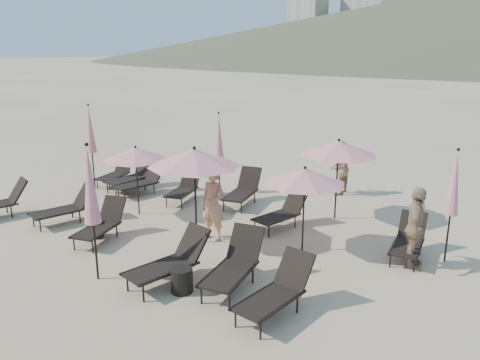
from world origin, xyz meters
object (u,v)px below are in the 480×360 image
Objects in this scene: umbrella_open_2 at (305,176)px; umbrella_closed_2 at (90,130)px; lounger_1 at (66,206)px; beachgoer_a at (213,204)px; umbrella_open_1 at (194,158)px; lounger_8 at (185,185)px; lounger_11 at (409,240)px; lounger_9 at (243,189)px; umbrella_open_3 at (339,148)px; umbrella_open_0 at (136,154)px; lounger_12 at (116,172)px; lounger_7 at (145,178)px; lounger_5 at (277,290)px; side_table_0 at (95,229)px; lounger_2 at (101,223)px; lounger_6 at (133,175)px; umbrella_closed_1 at (454,184)px; umbrella_closed_3 at (219,137)px; lounger_3 at (171,260)px; lounger_4 at (234,264)px; beachgoer_b at (339,168)px; umbrella_closed_0 at (90,186)px; beachgoer_c at (415,228)px; side_table_1 at (182,280)px.

umbrella_open_2 is 8.40m from umbrella_closed_2.
lounger_1 is 0.99× the size of beachgoer_a.
umbrella_open_1 reaches higher than umbrella_open_2.
lounger_11 is (6.98, -0.25, -0.07)m from lounger_8.
umbrella_open_3 reaches higher than lounger_9.
lounger_12 is at bearing 150.19° from umbrella_open_0.
lounger_1 is 4.27m from umbrella_open_1.
umbrella_closed_2 is (-8.06, -1.93, -0.01)m from umbrella_open_3.
lounger_5 is at bearing -15.69° from lounger_7.
lounger_2 is at bearing -4.49° from side_table_0.
lounger_6 is 0.76× the size of umbrella_open_1.
lounger_1 reaches higher than lounger_11.
lounger_6 is 10.10m from umbrella_closed_1.
lounger_2 is at bearing -148.87° from beachgoer_a.
umbrella_open_0 reaches higher than lounger_11.
umbrella_closed_3 is at bearing 48.90° from lounger_7.
umbrella_open_1 is 3.23m from side_table_0.
lounger_8 is 0.73× the size of umbrella_open_1.
umbrella_closed_2 reaches higher than umbrella_closed_3.
lounger_1 is at bearing 155.08° from lounger_2.
umbrella_open_0 is 5.05m from umbrella_open_2.
lounger_1 is 4.39× the size of side_table_0.
lounger_11 is at bearing 2.77° from umbrella_closed_2.
lounger_1 is 0.96× the size of lounger_3.
lounger_9 reaches higher than lounger_12.
lounger_4 is 7.14m from beachgoer_b.
lounger_1 is 5.88m from lounger_4.
umbrella_closed_0 is at bearing -126.35° from umbrella_open_2.
umbrella_closed_0 reaches higher than lounger_9.
side_table_0 is at bearing -179.38° from lounger_5.
lounger_4 is 2.70m from umbrella_open_2.
umbrella_closed_3 is (-4.47, 2.56, 0.07)m from umbrella_open_2.
umbrella_closed_3 is at bearing 179.08° from umbrella_open_3.
lounger_11 is 5.23m from umbrella_open_1.
umbrella_closed_3 is at bearing 118.49° from lounger_4.
beachgoer_c is at bearing -23.67° from lounger_8.
umbrella_closed_1 is at bearing 25.77° from side_table_0.
lounger_1 is at bearing -124.31° from umbrella_open_0.
lounger_2 is 0.92× the size of lounger_9.
umbrella_open_1 reaches higher than umbrella_open_3.
beachgoer_a reaches higher than lounger_8.
beachgoer_a reaches higher than beachgoer_c.
lounger_4 is at bearing -70.39° from lounger_9.
lounger_8 is 3.90m from umbrella_closed_2.
umbrella_closed_0 reaches higher than umbrella_open_2.
lounger_8 is at bearing 131.39° from side_table_1.
umbrella_closed_2 is at bearing 174.71° from lounger_11.
lounger_2 is 0.77× the size of umbrella_open_3.
lounger_9 is 0.66× the size of umbrella_closed_0.
umbrella_closed_3 reaches higher than lounger_5.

